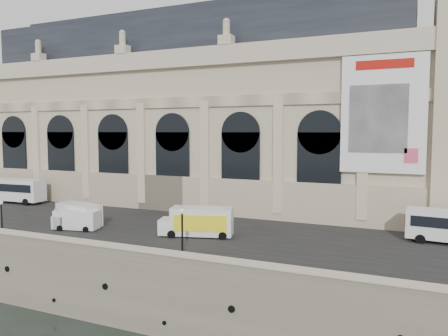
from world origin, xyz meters
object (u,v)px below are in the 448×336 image
object	(u,v)px
box_truck	(198,222)
lamp_right	(182,235)
bus_left	(8,189)
van_b	(74,220)
van_c	(77,215)
lamp_left	(2,219)

from	to	relation	value
box_truck	lamp_right	world-z (taller)	lamp_right
bus_left	van_b	xyz separation A→B (m)	(23.00, -10.48, -0.96)
box_truck	lamp_right	distance (m)	8.68
van_c	box_truck	world-z (taller)	box_truck
box_truck	lamp_right	bearing A→B (deg)	-71.63
van_c	lamp_right	size ratio (longest dim) A/B	1.41
van_c	box_truck	xyz separation A→B (m)	(15.29, 1.27, 0.19)
bus_left	box_truck	world-z (taller)	bus_left
van_b	van_c	bearing A→B (deg)	124.18
bus_left	box_truck	distance (m)	37.92
box_truck	lamp_left	distance (m)	20.64
bus_left	lamp_left	distance (m)	24.41
van_b	box_truck	size ratio (longest dim) A/B	0.66
bus_left	lamp_left	xyz separation A→B (m)	(18.37, -16.08, -0.19)
van_b	lamp_left	bearing A→B (deg)	-129.60
bus_left	van_c	distance (m)	23.58
bus_left	lamp_right	xyz separation A→B (m)	(39.88, -15.74, 0.15)
van_b	lamp_left	world-z (taller)	lamp_left
bus_left	box_truck	bearing A→B (deg)	-11.47
van_c	van_b	bearing A→B (deg)	-55.82
van_b	van_c	world-z (taller)	van_c
lamp_left	lamp_right	size ratio (longest dim) A/B	0.85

